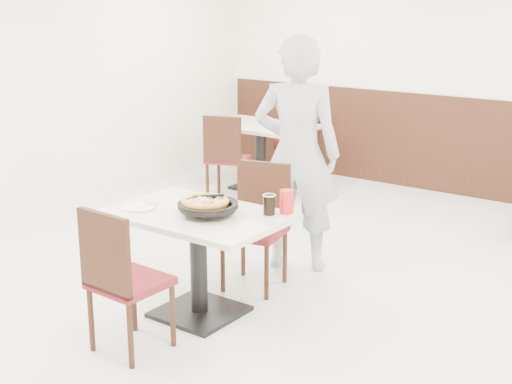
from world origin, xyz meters
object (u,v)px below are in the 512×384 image
Objects in this scene: pizza_pan at (208,209)px; diner_person at (297,155)px; cola_glass at (269,205)px; chair_near at (130,279)px; bg_table_left at (261,156)px; pizza at (205,204)px; bg_chair_left_near at (228,157)px; main_table at (199,264)px; bg_chair_left_far at (293,139)px; chair_far at (254,228)px; side_plate at (141,208)px; red_cup at (287,202)px.

diner_person reaches higher than pizza_pan.
chair_near is at bearing -115.98° from cola_glass.
diner_person is at bearing -47.67° from bg_table_left.
chair_near is 3.19× the size of pizza.
bg_table_left is at bearing 119.89° from pizza_pan.
bg_chair_left_near is (-1.70, 2.41, -0.34)m from pizza.
chair_near is (-0.01, -0.64, 0.10)m from main_table.
chair_near is 4.65m from bg_chair_left_far.
cola_glass reaches higher than bg_table_left.
chair_far is 4.92× the size of side_plate.
bg_chair_left_far is at bearing 113.85° from main_table.
red_cup is (0.51, 0.99, 0.35)m from chair_near.
chair_far is 2.49m from bg_chair_left_near.
cola_glass is at bearing -65.52° from bg_chair_left_near.
pizza_pan is at bearing 97.11° from bg_chair_left_far.
pizza_pan is at bearing -3.88° from main_table.
bg_chair_left_far is at bearing 120.76° from cola_glass.
main_table is 2.96m from bg_chair_left_near.
chair_near is 3.49m from bg_chair_left_near.
bg_table_left is at bearing -71.75° from diner_person.
bg_chair_left_near and bg_chair_left_far have the same top height.
main_table is 6.22× the size of side_plate.
red_cup is (0.50, 0.35, 0.45)m from main_table.
diner_person is (-0.05, 1.18, 0.16)m from pizza_pan.
bg_chair_left_far is (-1.63, 4.35, 0.00)m from chair_near.
pizza is 0.25× the size of bg_table_left.
side_plate is (-0.47, -0.16, -0.03)m from pizza_pan.
chair_far is 0.92m from side_plate.
diner_person is 2.00× the size of bg_chair_left_near.
diner_person is at bearing 118.65° from red_cup.
bg_chair_left_near is (-0.01, -0.59, 0.10)m from bg_table_left.
bg_table_left is (-1.63, 3.67, -0.10)m from chair_near.
pizza_pan is 4.12m from bg_chair_left_far.
cola_glass reaches higher than main_table.
bg_chair_left_near is (-1.71, 1.27, -0.47)m from diner_person.
pizza_pan is at bearing 18.30° from side_plate.
diner_person is (0.02, 0.56, 0.47)m from chair_far.
chair_far is at bearing 62.87° from side_plate.
chair_far is 7.31× the size of cola_glass.
diner_person reaches higher than chair_near.
chair_near reaches higher than pizza.
cola_glass is 0.13m from red_cup.
cola_glass is (0.42, 0.25, 0.44)m from main_table.
chair_far is 0.79× the size of bg_table_left.
cola_glass is 3.04m from bg_chair_left_near.
diner_person is at bearing 87.73° from main_table.
cola_glass is at bearing 102.78° from bg_chair_left_far.
red_cup is 0.17× the size of bg_chair_left_near.
chair_near is 5.94× the size of red_cup.
cola_glass is at bearing -53.39° from bg_table_left.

